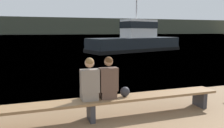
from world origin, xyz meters
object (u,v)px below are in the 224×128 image
shopping_bag (125,92)px  tugboat_red (136,41)px  person_right (108,81)px  person_left (90,82)px  bench_main (91,104)px

shopping_bag → tugboat_red: 17.82m
person_right → tugboat_red: bearing=63.7°
shopping_bag → tugboat_red: size_ratio=0.02×
person_right → person_left: bearing=-179.9°
person_right → shopping_bag: person_right is taller
person_right → shopping_bag: (0.43, 0.01, -0.31)m
shopping_bag → tugboat_red: tugboat_red is taller
person_right → shopping_bag: 0.53m
person_right → bench_main: bearing=-179.0°
bench_main → shopping_bag: (0.87, 0.02, 0.21)m
shopping_bag → tugboat_red: bearing=64.9°
bench_main → person_left: (-0.02, 0.01, 0.53)m
person_left → tugboat_red: 18.22m
person_left → person_right: person_right is taller
person_right → shopping_bag: bearing=1.2°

